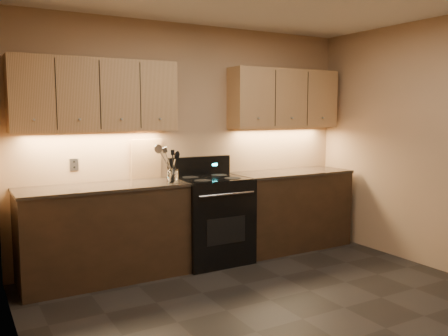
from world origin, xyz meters
The scene contains 16 objects.
floor centered at (0.00, 0.00, 0.00)m, with size 4.00×4.00×0.00m, color black.
wall_back centered at (0.00, 2.00, 1.30)m, with size 4.00×0.04×2.60m, color tan.
wall_left centered at (-2.00, 0.00, 1.30)m, with size 0.04×4.00×2.60m, color tan.
counter_left centered at (-1.10, 1.70, 0.47)m, with size 1.62×0.62×0.93m.
counter_right centered at (1.18, 1.70, 0.47)m, with size 1.46×0.62×0.93m.
stove centered at (0.08, 1.68, 0.48)m, with size 0.76×0.68×1.14m.
upper_cab_left centered at (-1.10, 1.85, 1.80)m, with size 1.60×0.30×0.70m, color tan.
upper_cab_right centered at (1.18, 1.85, 1.80)m, with size 1.44×0.30×0.70m, color tan.
outlet_plate centered at (-1.30, 1.99, 1.12)m, with size 0.09×0.01×0.12m, color #B2B5BA.
utensil_crock centered at (-0.42, 1.57, 0.99)m, with size 0.14×0.14×0.14m.
cutting_board centered at (-0.55, 1.97, 1.14)m, with size 0.34×0.02×0.43m, color tan.
wooden_spoon centered at (-0.45, 1.57, 1.10)m, with size 0.06×0.06×0.31m, color tan, non-canonical shape.
black_spoon centered at (-0.42, 1.59, 1.09)m, with size 0.06×0.06×0.30m, color black, non-canonical shape.
black_turner centered at (-0.42, 1.55, 1.11)m, with size 0.08×0.08×0.33m, color black, non-canonical shape.
steel_spatula centered at (-0.40, 1.59, 1.13)m, with size 0.08×0.08×0.37m, color silver, non-canonical shape.
steel_skimmer centered at (-0.39, 1.55, 1.15)m, with size 0.09×0.09×0.40m, color silver, non-canonical shape.
Camera 1 is at (-2.34, -2.81, 1.63)m, focal length 38.00 mm.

